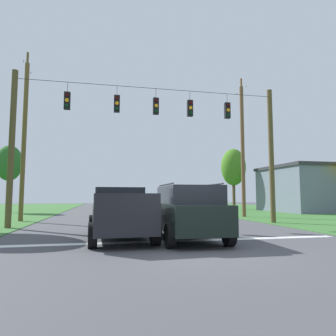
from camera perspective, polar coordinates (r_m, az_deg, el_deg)
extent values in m
plane|color=#47474C|center=(8.93, 5.41, -15.77)|extent=(120.00, 120.00, 0.00)
cube|color=#386A2F|center=(29.08, 24.83, -7.98)|extent=(16.00, 80.00, 0.03)
cube|color=white|center=(11.11, 1.82, -13.68)|extent=(12.60, 0.45, 0.01)
cube|color=white|center=(16.96, -3.01, -10.77)|extent=(2.50, 0.15, 0.01)
cube|color=white|center=(23.35, -5.45, -9.25)|extent=(2.50, 0.15, 0.01)
cube|color=white|center=(31.53, -7.10, -8.20)|extent=(2.50, 0.15, 0.01)
cylinder|color=brown|center=(17.30, -27.61, 3.48)|extent=(0.30, 0.30, 8.17)
cylinder|color=brown|center=(19.33, 19.04, 2.31)|extent=(0.30, 0.30, 8.17)
cylinder|color=black|center=(17.73, -2.84, 14.88)|extent=(14.60, 0.02, 0.02)
cylinder|color=black|center=(17.58, -18.55, 14.37)|extent=(0.02, 0.02, 0.56)
cube|color=black|center=(17.34, -18.62, 12.02)|extent=(0.32, 0.24, 0.95)
cylinder|color=#310503|center=(17.30, -18.65, 13.09)|extent=(0.20, 0.04, 0.20)
cylinder|color=orange|center=(17.21, -18.68, 12.14)|extent=(0.20, 0.04, 0.20)
cylinder|color=black|center=(17.12, -18.71, 11.18)|extent=(0.20, 0.04, 0.20)
cylinder|color=black|center=(17.46, -9.66, 14.30)|extent=(0.02, 0.02, 0.56)
cube|color=black|center=(17.22, -9.70, 11.94)|extent=(0.32, 0.24, 0.95)
cylinder|color=#310503|center=(17.18, -9.67, 13.01)|extent=(0.20, 0.04, 0.20)
cylinder|color=orange|center=(17.08, -9.68, 12.06)|extent=(0.20, 0.04, 0.20)
cylinder|color=black|center=(17.00, -9.70, 11.09)|extent=(0.20, 0.04, 0.20)
cylinder|color=black|center=(17.66, -2.32, 14.00)|extent=(0.02, 0.02, 0.56)
cube|color=black|center=(17.42, -2.33, 11.66)|extent=(0.32, 0.24, 0.95)
cylinder|color=#310503|center=(17.38, -2.24, 12.72)|extent=(0.20, 0.04, 0.20)
cylinder|color=orange|center=(17.29, -2.25, 11.77)|extent=(0.20, 0.04, 0.20)
cylinder|color=black|center=(17.20, -2.25, 10.82)|extent=(0.20, 0.04, 0.20)
cylinder|color=black|center=(18.08, 4.18, 13.55)|extent=(0.02, 0.02, 0.56)
cube|color=black|center=(17.85, 4.20, 11.25)|extent=(0.32, 0.24, 0.95)
cylinder|color=#310503|center=(17.81, 4.32, 12.29)|extent=(0.20, 0.04, 0.20)
cylinder|color=orange|center=(17.72, 4.32, 11.36)|extent=(0.20, 0.04, 0.20)
cylinder|color=black|center=(17.63, 4.33, 10.43)|extent=(0.20, 0.04, 0.20)
cylinder|color=black|center=(18.82, 11.17, 12.87)|extent=(0.02, 0.02, 0.56)
cube|color=black|center=(18.60, 11.21, 10.66)|extent=(0.32, 0.24, 0.95)
cylinder|color=#310503|center=(18.56, 11.36, 11.65)|extent=(0.20, 0.04, 0.20)
cylinder|color=orange|center=(18.47, 11.38, 10.75)|extent=(0.20, 0.04, 0.20)
cylinder|color=black|center=(18.39, 11.40, 9.86)|extent=(0.20, 0.04, 0.20)
cube|color=black|center=(11.69, -9.15, -9.15)|extent=(2.24, 5.48, 0.85)
cube|color=black|center=(12.31, -9.37, -5.34)|extent=(1.93, 1.98, 0.70)
cube|color=black|center=(10.27, -13.67, -5.99)|extent=(0.21, 2.38, 0.45)
cube|color=black|center=(10.46, -3.27, -6.11)|extent=(0.21, 2.38, 0.45)
cube|color=black|center=(9.03, -7.57, -6.21)|extent=(1.96, 0.19, 0.45)
cylinder|color=black|center=(13.51, -14.19, -10.34)|extent=(0.32, 0.81, 0.80)
cylinder|color=black|center=(13.67, -5.64, -10.41)|extent=(0.32, 0.81, 0.80)
cylinder|color=black|center=(9.86, -14.14, -12.28)|extent=(0.32, 0.81, 0.80)
cylinder|color=black|center=(10.07, -2.41, -12.28)|extent=(0.32, 0.81, 0.80)
cube|color=black|center=(11.34, 3.65, -9.18)|extent=(2.01, 4.83, 0.95)
cube|color=black|center=(11.17, 3.82, -5.13)|extent=(1.84, 3.22, 0.65)
cylinder|color=black|center=(10.99, -0.49, -3.19)|extent=(0.09, 2.72, 0.05)
cylinder|color=black|center=(11.42, 7.94, -3.22)|extent=(0.09, 2.72, 0.05)
cylinder|color=black|center=(12.78, -2.53, -10.88)|extent=(0.27, 0.76, 0.76)
cylinder|color=black|center=(13.21, 6.01, -10.68)|extent=(0.27, 0.76, 0.76)
cylinder|color=black|center=(9.59, 0.40, -12.76)|extent=(0.27, 0.76, 0.76)
cylinder|color=black|center=(10.15, 11.52, -12.24)|extent=(0.27, 0.76, 0.76)
cube|color=silver|center=(22.50, -4.65, -7.71)|extent=(4.38, 2.01, 0.70)
cube|color=black|center=(22.48, -4.63, -6.18)|extent=(2.18, 1.72, 0.50)
cylinder|color=black|center=(21.56, -8.28, -8.71)|extent=(0.65, 0.25, 0.64)
cylinder|color=black|center=(23.35, -8.33, -8.44)|extent=(0.65, 0.25, 0.64)
cylinder|color=black|center=(21.78, -0.70, -8.73)|extent=(0.65, 0.25, 0.64)
cylinder|color=black|center=(23.56, -1.33, -8.46)|extent=(0.65, 0.25, 0.64)
cylinder|color=brown|center=(24.09, 14.01, 3.23)|extent=(0.29, 0.29, 10.26)
cube|color=brown|center=(25.22, 13.76, 13.92)|extent=(0.12, 0.12, 2.15)
cylinder|color=#B2B7BC|center=(25.99, 12.92, 13.60)|extent=(0.08, 0.08, 0.12)
cylinder|color=#B2B7BC|center=(24.53, 14.64, 14.80)|extent=(0.08, 0.08, 0.12)
cylinder|color=brown|center=(21.59, -25.70, 4.75)|extent=(0.28, 0.28, 10.39)
cube|color=brown|center=(22.87, -25.20, 16.67)|extent=(0.12, 0.12, 2.29)
cylinder|color=#B2B7BC|center=(23.74, -24.66, 16.13)|extent=(0.08, 0.08, 0.12)
cylinder|color=#B2B7BC|center=(22.10, -25.76, 17.82)|extent=(0.08, 0.08, 0.12)
cylinder|color=brown|center=(35.96, 12.41, -4.73)|extent=(0.34, 0.34, 3.80)
ellipsoid|color=#427A1F|center=(36.11, 12.31, 0.18)|extent=(2.87, 2.87, 4.34)
cylinder|color=brown|center=(32.49, -28.17, -4.17)|extent=(0.32, 0.32, 3.82)
ellipsoid|color=#275F24|center=(32.64, -27.96, 0.85)|extent=(2.41, 2.41, 3.45)
cube|color=slate|center=(34.22, 25.62, -3.84)|extent=(8.25, 7.87, 4.36)
cube|color=#2D2D33|center=(34.34, 25.46, 0.05)|extent=(8.55, 8.17, 0.30)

